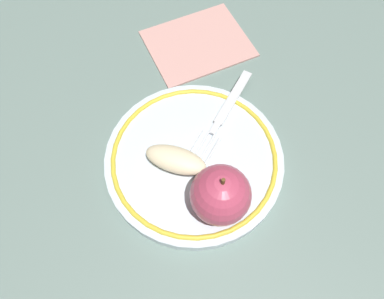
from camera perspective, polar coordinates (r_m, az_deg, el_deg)
ground_plane at (r=0.47m, az=-0.21°, el=-0.96°), size 2.00×2.00×0.00m
plate at (r=0.45m, az=0.00°, el=-1.66°), size 0.22×0.22×0.02m
apple_red_whole at (r=0.39m, az=4.29°, el=-6.94°), size 0.07×0.07×0.07m
apple_slice_front at (r=0.43m, az=-2.49°, el=-1.56°), size 0.07×0.08×0.02m
fork at (r=0.47m, az=4.64°, el=5.16°), size 0.12×0.14×0.00m
napkin_folded at (r=0.57m, az=0.92°, el=15.94°), size 0.12×0.14×0.01m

